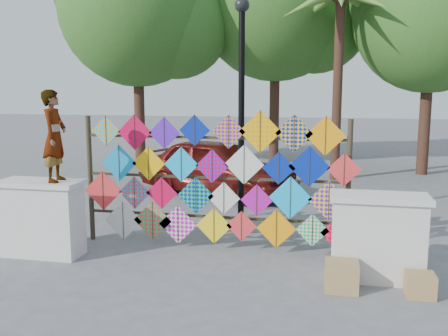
{
  "coord_description": "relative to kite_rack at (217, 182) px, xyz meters",
  "views": [
    {
      "loc": [
        1.92,
        -7.52,
        2.81
      ],
      "look_at": [
        0.25,
        0.6,
        1.46
      ],
      "focal_mm": 40.0,
      "sensor_mm": 36.0,
      "label": 1
    }
  ],
  "objects": [
    {
      "name": "tree_east",
      "position": [
        4.99,
        8.8,
        3.79
      ],
      "size": [
        5.4,
        4.8,
        7.42
      ],
      "color": "#45291D",
      "rests_on": "ground"
    },
    {
      "name": "vendor_woman",
      "position": [
        -2.49,
        -0.93,
        0.83
      ],
      "size": [
        0.43,
        0.59,
        1.49
      ],
      "primitive_type": "imported",
      "rotation": [
        0.0,
        0.0,
        1.71
      ],
      "color": "#99999E",
      "rests_on": "parapet_left"
    },
    {
      "name": "parapet_right",
      "position": [
        2.6,
        -0.93,
        -0.55
      ],
      "size": [
        1.4,
        0.65,
        1.28
      ],
      "color": "silver",
      "rests_on": "ground"
    },
    {
      "name": "tree_west",
      "position": [
        -4.5,
        8.3,
        4.18
      ],
      "size": [
        5.85,
        5.2,
        8.01
      ],
      "color": "#45291D",
      "rests_on": "ground"
    },
    {
      "name": "kite_rack",
      "position": [
        0.0,
        0.0,
        0.0
      ],
      "size": [
        4.97,
        0.24,
        2.43
      ],
      "color": "#322A1C",
      "rests_on": "ground"
    },
    {
      "name": "lamppost",
      "position": [
        0.2,
        1.27,
        1.5
      ],
      "size": [
        0.28,
        0.28,
        4.46
      ],
      "color": "black",
      "rests_on": "ground"
    },
    {
      "name": "cardboard_box_far",
      "position": [
        3.13,
        -1.43,
        -1.04
      ],
      "size": [
        0.38,
        0.35,
        0.32
      ],
      "primitive_type": "cube",
      "color": "tan",
      "rests_on": "ground"
    },
    {
      "name": "sedan",
      "position": [
        -0.97,
        4.42,
        -0.46
      ],
      "size": [
        4.68,
        3.2,
        1.48
      ],
      "primitive_type": "imported",
      "rotation": [
        0.0,
        0.0,
        1.2
      ],
      "color": "#5D1210",
      "rests_on": "ground"
    },
    {
      "name": "ground",
      "position": [
        -0.1,
        -0.73,
        -1.2
      ],
      "size": [
        80.0,
        80.0,
        0.0
      ],
      "primitive_type": "plane",
      "color": "gray",
      "rests_on": "ground"
    },
    {
      "name": "palm_tree",
      "position": [
        2.1,
        7.27,
        3.76
      ],
      "size": [
        3.62,
        3.62,
        5.83
      ],
      "color": "#45291D",
      "rests_on": "ground"
    },
    {
      "name": "cardboard_box_near",
      "position": [
        2.09,
        -1.43,
        -0.99
      ],
      "size": [
        0.46,
        0.41,
        0.41
      ],
      "primitive_type": "cube",
      "color": "tan",
      "rests_on": "ground"
    },
    {
      "name": "tree_mid",
      "position": [
        0.01,
        10.3,
        4.58
      ],
      "size": [
        6.3,
        5.6,
        8.61
      ],
      "color": "#45291D",
      "rests_on": "ground"
    },
    {
      "name": "parapet_left",
      "position": [
        -2.8,
        -0.93,
        -0.55
      ],
      "size": [
        1.4,
        0.65,
        1.28
      ],
      "color": "silver",
      "rests_on": "ground"
    }
  ]
}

